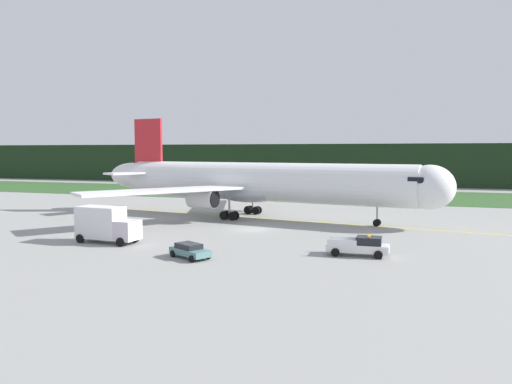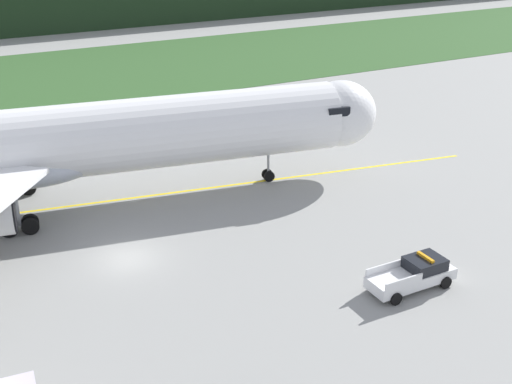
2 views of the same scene
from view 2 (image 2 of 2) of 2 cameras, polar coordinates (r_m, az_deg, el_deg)
The scene contains 5 objects.
ground at distance 44.38m, azimuth -10.83°, elevation -5.58°, with size 320.00×320.00×0.00m, color gray.
grass_verge at distance 90.45m, azimuth -20.42°, elevation 8.70°, with size 320.00×31.98×0.04m, color #2D5125.
taxiway_centerline_main at distance 52.61m, azimuth -15.98°, elevation -1.22°, with size 68.65×0.30×0.01m, color yellow.
airliner at distance 50.76m, azimuth -17.25°, elevation 3.81°, with size 52.98×44.30×14.48m.
ops_pickup_truck at distance 41.26m, azimuth 13.26°, elevation -6.81°, with size 5.53×2.27×1.94m.
Camera 2 is at (-10.04, -37.46, 21.57)m, focal length 47.11 mm.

